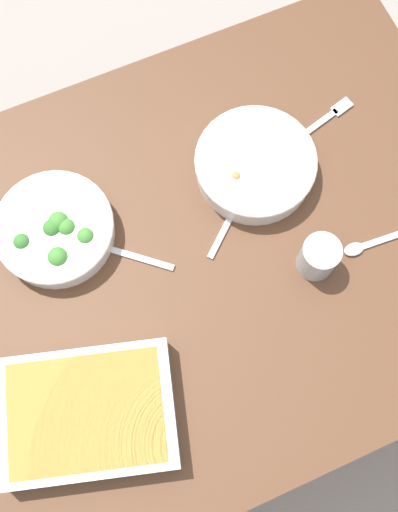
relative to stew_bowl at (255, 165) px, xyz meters
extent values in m
plane|color=#9E9389|center=(0.17, 0.12, -0.77)|extent=(6.00, 6.00, 0.00)
cube|color=brown|center=(0.17, 0.12, -0.05)|extent=(1.20, 0.90, 0.04)
cylinder|color=brown|center=(-0.37, -0.27, -0.42)|extent=(0.06, 0.06, 0.70)
cylinder|color=silver|center=(0.00, 0.00, 0.00)|extent=(0.23, 0.23, 0.05)
torus|color=silver|center=(0.00, 0.00, 0.02)|extent=(0.24, 0.24, 0.01)
cylinder|color=#B2844C|center=(0.00, 0.00, 0.00)|extent=(0.19, 0.19, 0.03)
sphere|color=#C66633|center=(0.00, 0.00, 0.02)|extent=(0.02, 0.02, 0.02)
sphere|color=silver|center=(0.04, -0.04, 0.02)|extent=(0.02, 0.02, 0.02)
sphere|color=#C66633|center=(0.02, -0.04, 0.01)|extent=(0.01, 0.01, 0.01)
sphere|color=#C66633|center=(0.01, 0.00, 0.01)|extent=(0.01, 0.01, 0.01)
sphere|color=#B2844C|center=(0.05, 0.02, 0.02)|extent=(0.02, 0.02, 0.02)
sphere|color=silver|center=(0.05, -0.02, 0.02)|extent=(0.02, 0.02, 0.02)
cylinder|color=silver|center=(0.40, -0.03, -0.01)|extent=(0.22, 0.22, 0.05)
torus|color=silver|center=(0.40, -0.03, 0.01)|extent=(0.23, 0.23, 0.01)
cylinder|color=#8CB272|center=(0.40, -0.03, 0.00)|extent=(0.18, 0.18, 0.02)
sphere|color=#478C38|center=(0.38, -0.02, 0.02)|extent=(0.03, 0.03, 0.03)
sphere|color=#3D7A33|center=(0.47, -0.02, 0.01)|extent=(0.03, 0.03, 0.03)
sphere|color=#478C38|center=(0.35, 0.01, 0.01)|extent=(0.03, 0.03, 0.03)
sphere|color=#3D7A33|center=(0.41, -0.03, 0.02)|extent=(0.03, 0.03, 0.03)
sphere|color=#478C38|center=(0.39, -0.03, 0.02)|extent=(0.04, 0.04, 0.04)
sphere|color=#478C38|center=(0.42, 0.03, 0.02)|extent=(0.04, 0.04, 0.04)
cube|color=silver|center=(0.46, 0.31, 0.00)|extent=(0.35, 0.30, 0.06)
cube|color=gold|center=(0.46, 0.31, 0.01)|extent=(0.31, 0.26, 0.04)
cylinder|color=#B2BCC6|center=(-0.03, 0.22, 0.01)|extent=(0.07, 0.07, 0.08)
cylinder|color=black|center=(-0.03, 0.22, 0.00)|extent=(0.06, 0.06, 0.05)
cube|color=silver|center=(0.10, 0.09, -0.03)|extent=(0.11, 0.10, 0.01)
ellipsoid|color=silver|center=(0.04, 0.03, -0.03)|extent=(0.05, 0.05, 0.01)
cube|color=silver|center=(0.28, 0.08, -0.03)|extent=(0.11, 0.10, 0.01)
ellipsoid|color=silver|center=(0.34, 0.02, -0.03)|extent=(0.05, 0.05, 0.01)
cube|color=silver|center=(-0.19, 0.23, -0.03)|extent=(0.14, 0.02, 0.01)
ellipsoid|color=silver|center=(-0.11, 0.23, -0.03)|extent=(0.04, 0.03, 0.01)
cube|color=silver|center=(-0.15, -0.04, -0.03)|extent=(0.14, 0.05, 0.01)
cube|color=silver|center=(-0.23, -0.06, -0.03)|extent=(0.05, 0.03, 0.01)
camera|label=1|loc=(0.31, 0.44, 1.10)|focal=43.32mm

